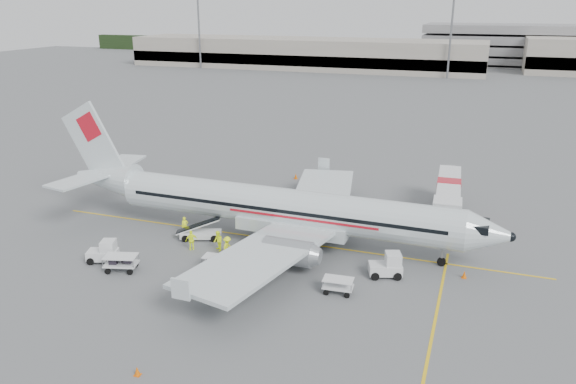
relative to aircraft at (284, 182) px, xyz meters
name	(u,v)px	position (x,y,z in m)	size (l,w,h in m)	color
ground	(280,240)	(-0.40, 0.22, -5.41)	(360.00, 360.00, 0.00)	#56595B
stripe_lead	(280,240)	(-0.40, 0.22, -5.40)	(44.00, 0.20, 0.01)	yellow
stripe_cross	(436,314)	(13.60, -7.78, -5.40)	(0.20, 20.00, 0.01)	yellow
terminal_west	(304,53)	(-40.40, 130.22, -0.91)	(110.00, 22.00, 9.00)	gray
parking_garage	(523,44)	(24.60, 160.22, 1.59)	(62.00, 24.00, 14.00)	slate
treeline	(446,51)	(-0.40, 175.22, -2.41)	(300.00, 3.00, 6.00)	black
mast_west	(199,32)	(-70.40, 118.22, 5.59)	(3.20, 1.20, 22.00)	slate
mast_center	(451,37)	(4.60, 118.22, 5.59)	(3.20, 1.20, 22.00)	slate
aircraft	(284,182)	(0.00, 0.00, 0.00)	(39.24, 30.75, 10.82)	silver
jet_bridge	(448,199)	(12.77, 10.48, -3.51)	(2.71, 14.47, 3.80)	silver
belt_loader	(200,225)	(-7.07, -1.78, -4.15)	(4.64, 1.74, 2.52)	silver
tug_fore	(385,265)	(9.39, -3.47, -4.46)	(2.44, 1.40, 1.89)	silver
tug_mid	(274,254)	(0.78, -4.37, -4.55)	(2.21, 1.27, 1.71)	silver
tug_aft	(102,251)	(-12.31, -8.44, -4.51)	(2.33, 1.33, 1.80)	silver
cart_loaded_a	(121,263)	(-9.92, -9.35, -4.77)	(2.46, 1.46, 1.29)	silver
cart_loaded_b	(216,262)	(-3.19, -6.58, -4.88)	(2.03, 1.20, 1.06)	silver
cart_empty_a	(232,274)	(-1.15, -8.11, -4.80)	(2.33, 1.38, 1.22)	silver
cart_empty_b	(338,286)	(6.69, -7.18, -4.85)	(2.14, 1.26, 1.12)	silver
cone_nose	(464,274)	(15.06, -1.79, -5.11)	(0.36, 0.36, 0.60)	#E65C04
cone_port	(296,176)	(-4.89, 17.68, -5.08)	(0.41, 0.41, 0.66)	#E65C04
cone_stbd	(137,371)	(-1.45, -19.94, -5.12)	(0.35, 0.35, 0.58)	#E65C04
crew_a	(185,226)	(-8.92, -1.28, -4.61)	(0.58, 0.38, 1.60)	#E5F915
crew_b	(218,241)	(-4.55, -3.50, -4.55)	(0.84, 0.65, 1.73)	#E5F915
crew_c	(227,247)	(-3.29, -4.36, -4.53)	(1.14, 0.65, 1.76)	#E5F915
crew_d	(192,240)	(-6.70, -4.09, -4.54)	(1.02, 0.42, 1.73)	#E5F915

